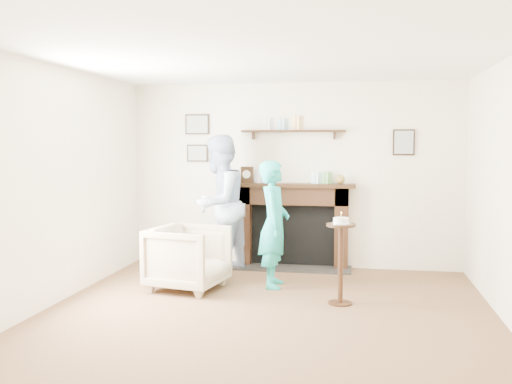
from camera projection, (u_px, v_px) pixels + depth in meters
ground at (263, 321)px, 5.42m from camera, size 5.00×5.00×0.00m
room_shell at (274, 149)px, 5.96m from camera, size 4.54×5.02×2.52m
armchair at (189, 289)px, 6.62m from camera, size 0.94×0.93×0.74m
man at (219, 273)px, 7.45m from camera, size 0.91×1.03×1.80m
woman at (274, 286)px, 6.74m from camera, size 0.39×0.57×1.49m
pedestal_table at (341, 248)px, 5.95m from camera, size 0.31×0.31×0.98m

